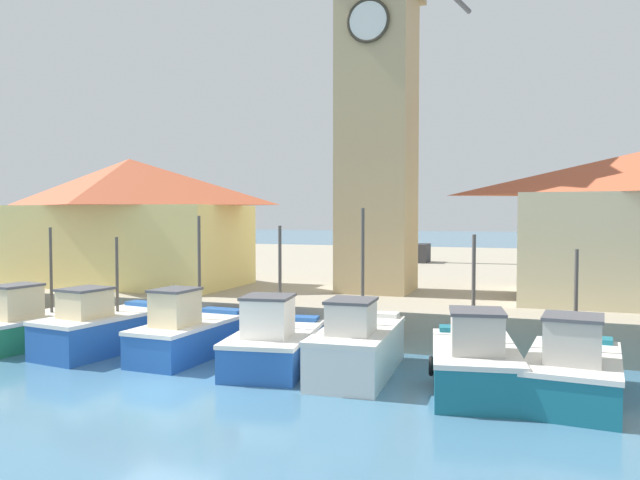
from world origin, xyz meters
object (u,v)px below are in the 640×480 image
(fishing_boat_right_outer, at_px, (474,362))
(fishing_boat_mid_left, at_px, (104,328))
(fishing_boat_center, at_px, (189,333))
(warehouse_left, at_px, (130,220))
(port_crane_near, at_px, (415,138))
(fishing_boat_right_inner, at_px, (357,346))
(clock_tower, at_px, (377,103))
(fishing_boat_far_right, at_px, (573,370))
(fishing_boat_left_inner, at_px, (36,324))
(fishing_boat_mid_right, at_px, (275,343))

(fishing_boat_right_outer, bearing_deg, fishing_boat_mid_left, 176.86)
(fishing_boat_center, bearing_deg, fishing_boat_right_outer, -5.56)
(fishing_boat_mid_left, distance_m, warehouse_left, 8.40)
(fishing_boat_mid_left, relative_size, port_crane_near, 0.23)
(fishing_boat_right_inner, relative_size, clock_tower, 0.30)
(fishing_boat_far_right, height_order, warehouse_left, warehouse_left)
(clock_tower, bearing_deg, port_crane_near, 95.30)
(fishing_boat_left_inner, relative_size, port_crane_near, 0.24)
(fishing_boat_left_inner, xyz_separation_m, warehouse_left, (-0.96, 6.59, 3.48))
(fishing_boat_mid_right, relative_size, clock_tower, 0.30)
(fishing_boat_far_right, relative_size, port_crane_near, 0.22)
(clock_tower, distance_m, warehouse_left, 11.95)
(fishing_boat_left_inner, distance_m, fishing_boat_right_outer, 14.65)
(fishing_boat_center, xyz_separation_m, fishing_boat_mid_right, (3.04, -0.31, -0.02))
(fishing_boat_right_outer, height_order, fishing_boat_far_right, fishing_boat_right_outer)
(fishing_boat_right_outer, height_order, port_crane_near, port_crane_near)
(fishing_boat_right_inner, xyz_separation_m, port_crane_near, (-2.94, 23.85, 8.60))
(fishing_boat_far_right, height_order, port_crane_near, port_crane_near)
(fishing_boat_far_right, xyz_separation_m, warehouse_left, (-17.91, 7.32, 3.47))
(fishing_boat_far_right, bearing_deg, warehouse_left, 157.76)
(fishing_boat_right_inner, bearing_deg, fishing_boat_right_outer, -9.57)
(fishing_boat_right_outer, distance_m, warehouse_left, 17.56)
(fishing_boat_left_inner, xyz_separation_m, fishing_boat_center, (5.88, 0.13, 0.04))
(fishing_boat_mid_left, distance_m, clock_tower, 13.39)
(fishing_boat_far_right, xyz_separation_m, clock_tower, (-6.99, 8.58, 8.17))
(fishing_boat_far_right, bearing_deg, fishing_boat_right_outer, 179.72)
(fishing_boat_right_inner, bearing_deg, fishing_boat_left_inner, 179.09)
(fishing_boat_right_inner, height_order, port_crane_near, port_crane_near)
(fishing_boat_mid_left, relative_size, fishing_boat_right_outer, 1.01)
(fishing_boat_mid_left, distance_m, port_crane_near, 25.89)
(fishing_boat_mid_right, relative_size, fishing_boat_far_right, 1.05)
(fishing_boat_right_outer, relative_size, fishing_boat_far_right, 1.05)
(fishing_boat_center, xyz_separation_m, port_crane_near, (2.61, 23.54, 8.66))
(fishing_boat_right_inner, xyz_separation_m, warehouse_left, (-12.38, 6.77, 3.39))
(fishing_boat_right_outer, bearing_deg, fishing_boat_right_inner, 170.43)
(fishing_boat_left_inner, relative_size, fishing_boat_mid_left, 1.02)
(fishing_boat_mid_right, distance_m, clock_tower, 11.50)
(fishing_boat_center, bearing_deg, clock_tower, 62.16)
(fishing_boat_right_outer, distance_m, fishing_boat_far_right, 2.32)
(fishing_boat_mid_left, xyz_separation_m, clock_tower, (7.10, 7.92, 8.13))
(clock_tower, bearing_deg, fishing_boat_left_inner, -141.77)
(fishing_boat_right_inner, height_order, warehouse_left, warehouse_left)
(fishing_boat_center, bearing_deg, fishing_boat_right_inner, -3.20)
(fishing_boat_far_right, bearing_deg, fishing_boat_left_inner, 177.52)
(fishing_boat_right_outer, relative_size, clock_tower, 0.30)
(fishing_boat_right_outer, bearing_deg, fishing_boat_far_right, -0.28)
(fishing_boat_left_inner, xyz_separation_m, fishing_boat_mid_left, (2.85, -0.08, 0.06))
(port_crane_near, bearing_deg, fishing_boat_right_outer, -75.87)
(clock_tower, bearing_deg, fishing_boat_mid_right, -97.32)
(fishing_boat_center, distance_m, fishing_boat_right_outer, 8.79)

